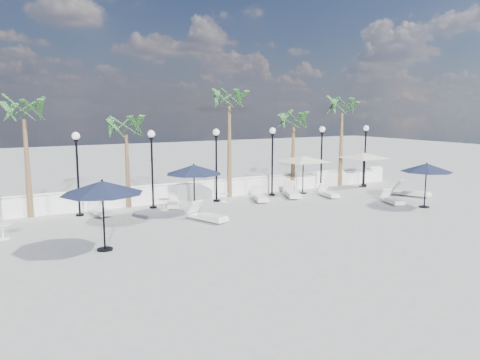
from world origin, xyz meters
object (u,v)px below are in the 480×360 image
lounger_1 (173,203)px  lounger_3 (100,210)px  lounger_7 (411,192)px  parasol_navy_mid (194,170)px  lounger_4 (260,197)px  parasol_navy_left (102,188)px  parasol_cream_sq_b (303,156)px  parasol_navy_right (427,168)px  lounger_6 (392,200)px  lounger_8 (328,193)px  parasol_cream_sq_a (364,153)px  lounger_2 (208,216)px  lounger_5 (292,193)px

lounger_1 → lounger_3: 3.58m
lounger_7 → parasol_navy_mid: (-12.40, 1.87, 1.83)m
lounger_1 → lounger_4: lounger_4 is taller
lounger_7 → parasol_navy_left: 17.61m
lounger_7 → parasol_cream_sq_b: size_ratio=0.45×
lounger_7 → parasol_navy_right: size_ratio=0.84×
lounger_6 → parasol_navy_left: size_ratio=0.62×
lounger_8 → parasol_cream_sq_a: 4.84m
parasol_cream_sq_b → parasol_cream_sq_a: bearing=0.3°
lounger_2 → lounger_5: size_ratio=0.99×
lounger_6 → parasol_navy_right: bearing=-45.0°
lounger_6 → lounger_3: bearing=178.8°
parasol_navy_mid → parasol_cream_sq_b: 7.89m
lounger_5 → parasol_cream_sq_a: (5.95, 0.73, 1.88)m
lounger_3 → parasol_navy_mid: size_ratio=0.71×
lounger_4 → parasol_navy_mid: 4.82m
lounger_4 → parasol_cream_sq_b: bearing=30.6°
lounger_1 → lounger_2: (0.26, -3.52, 0.03)m
lounger_4 → parasol_navy_mid: (-4.29, -1.17, 1.84)m
lounger_3 → parasol_cream_sq_b: size_ratio=0.40×
parasol_navy_left → parasol_cream_sq_a: (17.35, 5.61, -0.06)m
lounger_5 → lounger_7: size_ratio=0.99×
lounger_1 → parasol_navy_left: 7.57m
parasol_navy_left → parasol_navy_right: parasol_navy_left is taller
lounger_2 → lounger_1: bearing=73.7°
lounger_3 → lounger_8: bearing=-17.5°
lounger_3 → lounger_7: 16.75m
lounger_3 → parasol_navy_mid: 4.74m
lounger_2 → lounger_8: size_ratio=1.18×
lounger_1 → lounger_8: 8.72m
lounger_6 → parasol_navy_left: 15.02m
parasol_navy_mid → lounger_2: bearing=-92.8°
parasol_cream_sq_a → parasol_navy_right: bearing=-105.9°
lounger_8 → parasol_navy_right: (2.37, -4.49, 1.78)m
lounger_7 → lounger_8: (-4.18, 2.13, -0.04)m
lounger_3 → parasol_cream_sq_b: parasol_cream_sq_b is taller
lounger_8 → parasol_cream_sq_a: bearing=33.5°
lounger_2 → lounger_6: (9.94, -1.21, -0.04)m
lounger_6 → parasol_cream_sq_b: (-2.20, 4.69, 1.97)m
lounger_2 → lounger_5: 7.04m
lounger_4 → lounger_6: (5.56, -3.98, -0.03)m
lounger_4 → parasol_cream_sq_b: 3.95m
lounger_2 → parasol_navy_left: size_ratio=0.73×
lounger_2 → lounger_6: bearing=-27.5°
lounger_1 → parasol_navy_left: bearing=-109.1°
lounger_3 → lounger_7: bearing=-22.8°
parasol_navy_right → parasol_cream_sq_a: bearing=74.1°
lounger_2 → lounger_7: (12.48, -0.27, 0.01)m
lounger_5 → lounger_3: bearing=-161.5°
lounger_2 → lounger_7: size_ratio=0.97×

